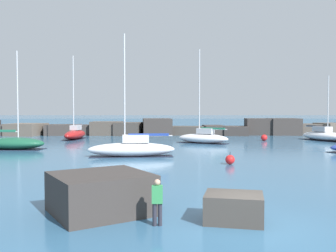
{
  "coord_description": "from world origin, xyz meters",
  "views": [
    {
      "loc": [
        -2.84,
        -11.96,
        3.81
      ],
      "look_at": [
        -2.32,
        32.67,
        1.97
      ],
      "focal_mm": 40.0,
      "sensor_mm": 36.0,
      "label": 1
    }
  ],
  "objects_px": {
    "sailboat_moored_1": "(75,134)",
    "sailboat_moored_3": "(132,148)",
    "sailboat_moored_4": "(203,137)",
    "person_on_rocks": "(157,200)",
    "sailboat_moored_5": "(14,143)",
    "sailboat_moored_0": "(324,135)",
    "mooring_buoy_orange_near": "(230,160)",
    "mooring_buoy_far_side": "(264,138)"
  },
  "relations": [
    {
      "from": "mooring_buoy_orange_near",
      "to": "person_on_rocks",
      "type": "relative_size",
      "value": 0.56
    },
    {
      "from": "sailboat_moored_4",
      "to": "mooring_buoy_orange_near",
      "type": "relative_size",
      "value": 12.54
    },
    {
      "from": "sailboat_moored_1",
      "to": "sailboat_moored_5",
      "type": "distance_m",
      "value": 13.43
    },
    {
      "from": "sailboat_moored_5",
      "to": "mooring_buoy_orange_near",
      "type": "bearing_deg",
      "value": -28.16
    },
    {
      "from": "sailboat_moored_1",
      "to": "sailboat_moored_4",
      "type": "bearing_deg",
      "value": -21.46
    },
    {
      "from": "mooring_buoy_orange_near",
      "to": "person_on_rocks",
      "type": "height_order",
      "value": "person_on_rocks"
    },
    {
      "from": "mooring_buoy_far_side",
      "to": "person_on_rocks",
      "type": "distance_m",
      "value": 36.98
    },
    {
      "from": "sailboat_moored_1",
      "to": "sailboat_moored_3",
      "type": "xyz_separation_m",
      "value": [
        9.17,
        -18.94,
        -0.03
      ]
    },
    {
      "from": "sailboat_moored_3",
      "to": "sailboat_moored_4",
      "type": "bearing_deg",
      "value": 59.9
    },
    {
      "from": "sailboat_moored_5",
      "to": "sailboat_moored_1",
      "type": "bearing_deg",
      "value": 77.47
    },
    {
      "from": "sailboat_moored_1",
      "to": "sailboat_moored_3",
      "type": "bearing_deg",
      "value": -64.18
    },
    {
      "from": "sailboat_moored_4",
      "to": "mooring_buoy_far_side",
      "type": "distance_m",
      "value": 8.8
    },
    {
      "from": "sailboat_moored_1",
      "to": "person_on_rocks",
      "type": "bearing_deg",
      "value": -72.87
    },
    {
      "from": "sailboat_moored_4",
      "to": "mooring_buoy_far_side",
      "type": "relative_size",
      "value": 11.08
    },
    {
      "from": "sailboat_moored_4",
      "to": "mooring_buoy_far_side",
      "type": "height_order",
      "value": "sailboat_moored_4"
    },
    {
      "from": "sailboat_moored_4",
      "to": "person_on_rocks",
      "type": "distance_m",
      "value": 31.53
    },
    {
      "from": "sailboat_moored_3",
      "to": "mooring_buoy_orange_near",
      "type": "xyz_separation_m",
      "value": [
        7.35,
        -4.56,
        -0.36
      ]
    },
    {
      "from": "sailboat_moored_3",
      "to": "person_on_rocks",
      "type": "xyz_separation_m",
      "value": [
        2.43,
        -18.66,
        0.16
      ]
    },
    {
      "from": "sailboat_moored_0",
      "to": "mooring_buoy_orange_near",
      "type": "height_order",
      "value": "sailboat_moored_0"
    },
    {
      "from": "sailboat_moored_0",
      "to": "person_on_rocks",
      "type": "xyz_separation_m",
      "value": [
        -20.58,
        -34.87,
        0.19
      ]
    },
    {
      "from": "sailboat_moored_3",
      "to": "person_on_rocks",
      "type": "bearing_deg",
      "value": -82.6
    },
    {
      "from": "sailboat_moored_4",
      "to": "sailboat_moored_5",
      "type": "xyz_separation_m",
      "value": [
        -19.32,
        -6.66,
        -0.06
      ]
    },
    {
      "from": "sailboat_moored_0",
      "to": "sailboat_moored_3",
      "type": "bearing_deg",
      "value": -144.84
    },
    {
      "from": "sailboat_moored_1",
      "to": "mooring_buoy_orange_near",
      "type": "relative_size",
      "value": 12.6
    },
    {
      "from": "sailboat_moored_3",
      "to": "person_on_rocks",
      "type": "relative_size",
      "value": 6.51
    },
    {
      "from": "sailboat_moored_4",
      "to": "sailboat_moored_5",
      "type": "bearing_deg",
      "value": -160.98
    },
    {
      "from": "sailboat_moored_4",
      "to": "mooring_buoy_orange_near",
      "type": "height_order",
      "value": "sailboat_moored_4"
    },
    {
      "from": "sailboat_moored_0",
      "to": "sailboat_moored_5",
      "type": "distance_m",
      "value": 36.58
    },
    {
      "from": "mooring_buoy_orange_near",
      "to": "sailboat_moored_4",
      "type": "bearing_deg",
      "value": 90.35
    },
    {
      "from": "sailboat_moored_0",
      "to": "sailboat_moored_4",
      "type": "distance_m",
      "value": 16.19
    },
    {
      "from": "sailboat_moored_0",
      "to": "mooring_buoy_far_side",
      "type": "relative_size",
      "value": 8.29
    },
    {
      "from": "sailboat_moored_5",
      "to": "mooring_buoy_far_side",
      "type": "xyz_separation_m",
      "value": [
        27.4,
        10.15,
        -0.23
      ]
    },
    {
      "from": "sailboat_moored_5",
      "to": "mooring_buoy_orange_near",
      "type": "height_order",
      "value": "sailboat_moored_5"
    },
    {
      "from": "mooring_buoy_far_side",
      "to": "sailboat_moored_5",
      "type": "bearing_deg",
      "value": -159.66
    },
    {
      "from": "sailboat_moored_3",
      "to": "sailboat_moored_5",
      "type": "relative_size",
      "value": 1.05
    },
    {
      "from": "sailboat_moored_5",
      "to": "mooring_buoy_orange_near",
      "type": "xyz_separation_m",
      "value": [
        19.42,
        -10.4,
        -0.29
      ]
    },
    {
      "from": "sailboat_moored_4",
      "to": "person_on_rocks",
      "type": "height_order",
      "value": "sailboat_moored_4"
    },
    {
      "from": "sailboat_moored_4",
      "to": "person_on_rocks",
      "type": "xyz_separation_m",
      "value": [
        -4.82,
        -31.16,
        0.17
      ]
    },
    {
      "from": "sailboat_moored_0",
      "to": "mooring_buoy_orange_near",
      "type": "xyz_separation_m",
      "value": [
        -15.66,
        -20.76,
        -0.33
      ]
    },
    {
      "from": "sailboat_moored_0",
      "to": "mooring_buoy_orange_near",
      "type": "distance_m",
      "value": 26.01
    },
    {
      "from": "sailboat_moored_3",
      "to": "sailboat_moored_5",
      "type": "bearing_deg",
      "value": 154.21
    },
    {
      "from": "sailboat_moored_3",
      "to": "sailboat_moored_5",
      "type": "distance_m",
      "value": 13.41
    }
  ]
}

